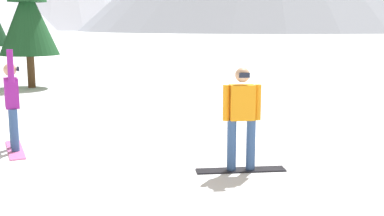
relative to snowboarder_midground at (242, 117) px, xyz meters
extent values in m
cube|color=black|center=(0.00, 0.00, -0.90)|extent=(1.49, 0.33, 0.02)
cylinder|color=#335184|center=(0.16, 0.00, -0.46)|extent=(0.15, 0.15, 0.84)
cylinder|color=#335184|center=(-0.16, 0.01, -0.46)|extent=(0.15, 0.15, 0.84)
cube|color=orange|center=(0.00, 0.00, 0.24)|extent=(0.41, 0.25, 0.57)
cylinder|color=orange|center=(0.26, -0.01, 0.24)|extent=(0.11, 0.11, 0.58)
cylinder|color=orange|center=(-0.26, 0.01, 0.24)|extent=(0.11, 0.11, 0.58)
sphere|color=tan|center=(0.00, 0.00, 0.69)|extent=(0.24, 0.24, 0.24)
cube|color=black|center=(0.00, -0.14, 0.70)|extent=(0.17, 0.05, 0.08)
cube|color=pink|center=(-3.99, 1.90, -0.90)|extent=(0.68, 1.53, 0.02)
cylinder|color=#335184|center=(-4.03, 2.06, -0.48)|extent=(0.15, 0.15, 0.81)
cylinder|color=#335184|center=(-3.94, 1.75, -0.48)|extent=(0.15, 0.15, 0.81)
cube|color=#8C1E8C|center=(-3.99, 1.90, 0.21)|extent=(0.34, 0.45, 0.56)
cylinder|color=#8C1E8C|center=(-4.06, 2.15, 0.20)|extent=(0.11, 0.11, 0.58)
cylinder|color=#8C1E8C|center=(-3.92, 1.65, 0.74)|extent=(0.11, 0.11, 0.60)
sphere|color=tan|center=(-3.99, 1.90, 0.65)|extent=(0.24, 0.24, 0.24)
cube|color=black|center=(-3.85, 1.94, 0.66)|extent=(0.08, 0.17, 0.08)
cylinder|color=#472D19|center=(-5.35, 11.47, -0.28)|extent=(0.28, 0.28, 1.25)
cone|color=#194723|center=(-5.35, 11.47, 1.67)|extent=(2.20, 2.20, 2.65)
camera|label=1|loc=(-1.90, -7.46, 1.49)|focal=44.96mm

